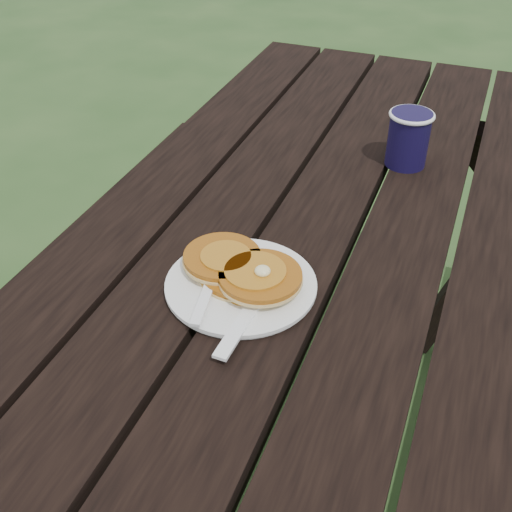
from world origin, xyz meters
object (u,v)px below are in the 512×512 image
(pancake_stack, at_px, (242,269))
(coffee_cup, at_px, (409,136))
(picnic_table, at_px, (293,402))
(plate, at_px, (241,286))

(pancake_stack, bearing_deg, coffee_cup, 70.67)
(coffee_cup, bearing_deg, picnic_table, -107.80)
(plate, bearing_deg, pancake_stack, 104.64)
(picnic_table, relative_size, pancake_stack, 9.61)
(plate, xyz_separation_m, coffee_cup, (0.15, 0.46, 0.05))
(picnic_table, height_order, coffee_cup, coffee_cup)
(plate, distance_m, coffee_cup, 0.49)
(picnic_table, distance_m, plate, 0.41)
(picnic_table, distance_m, pancake_stack, 0.43)
(picnic_table, xyz_separation_m, plate, (-0.05, -0.13, 0.39))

